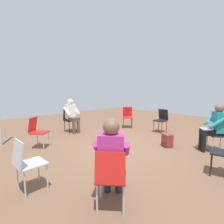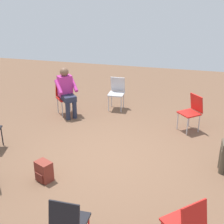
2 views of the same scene
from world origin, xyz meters
name	(u,v)px [view 1 (image 1 of 2)]	position (x,y,z in m)	size (l,w,h in m)	color
ground_plane	(121,147)	(0.00, 0.00, 0.00)	(14.34, 14.34, 0.00)	brown
chair_northeast	(221,133)	(1.95, 1.64, 0.50)	(0.59, 0.58, 0.85)	black
chair_northwest	(127,116)	(-1.57, 2.02, 0.50)	(0.58, 0.58, 0.85)	red
chair_southwest	(37,130)	(-1.56, -1.68, 0.50)	(0.59, 0.58, 0.85)	red
chair_west	(70,119)	(-2.59, -0.10, 0.50)	(0.44, 0.40, 0.85)	black
chair_southeast	(111,175)	(1.63, -1.91, 0.50)	(0.58, 0.59, 0.85)	red
chair_south	(26,161)	(0.41, -2.57, 0.50)	(0.41, 0.45, 0.85)	#B7B7BC
chair_north	(161,119)	(-0.18, 2.35, 0.50)	(0.40, 0.44, 0.85)	black
person_with_laptop	(214,125)	(1.82, 1.53, 0.69)	(0.64, 0.63, 1.24)	black
person_in_magenta	(112,156)	(1.52, -1.79, 0.69)	(0.63, 0.63, 1.24)	#23283D
person_in_white	(72,114)	(-2.42, -0.10, 0.69)	(0.52, 0.49, 1.24)	#4C4233
backpack_near_laptop_user	(167,141)	(0.83, 0.98, 0.16)	(0.34, 0.31, 0.36)	maroon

